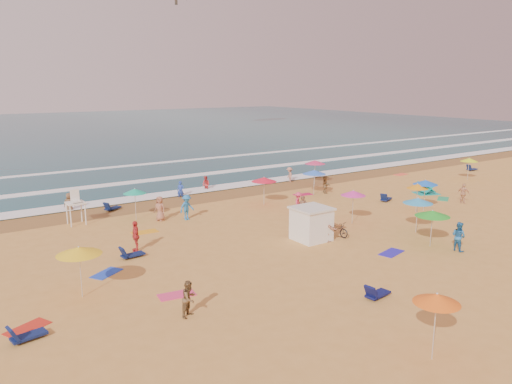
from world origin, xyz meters
TOP-DOWN VIEW (x-y plane):
  - ground at (0.00, 0.00)m, footprint 220.00×220.00m
  - ocean at (0.00, 84.00)m, footprint 220.00×140.00m
  - wet_sand at (0.00, 12.50)m, footprint 220.00×220.00m
  - surf_foam at (0.00, 21.32)m, footprint 200.00×18.70m
  - cabana at (1.06, -2.02)m, footprint 2.00×2.00m
  - cabana_roof at (1.06, -2.02)m, footprint 2.20×2.20m
  - bicycle at (2.96, -2.32)m, footprint 0.85×1.91m
  - lifeguard_stand at (-10.19, 9.98)m, footprint 1.20×1.20m
  - beach_umbrellas at (2.92, -0.60)m, footprint 57.87×30.63m
  - loungers at (6.18, -1.61)m, footprint 50.46×24.16m
  - towels at (1.71, -1.14)m, footprint 42.14×25.24m
  - popup_tents at (22.11, -0.16)m, footprint 9.44×7.32m
  - beachgoers at (0.13, 4.08)m, footprint 44.83×24.37m

SIDE VIEW (x-z plane):
  - ground at x=0.00m, z-range 0.00..0.00m
  - ocean at x=0.00m, z-range -0.09..0.09m
  - wet_sand at x=0.00m, z-range 0.01..0.01m
  - towels at x=1.71m, z-range 0.00..0.03m
  - surf_foam at x=0.00m, z-range 0.08..0.12m
  - loungers at x=6.18m, z-range 0.00..0.34m
  - bicycle at x=2.96m, z-range 0.00..0.97m
  - popup_tents at x=22.11m, z-range 0.00..1.20m
  - beachgoers at x=0.13m, z-range -0.26..1.84m
  - cabana at x=1.06m, z-range 0.00..2.00m
  - lifeguard_stand at x=-10.19m, z-range 0.00..2.10m
  - cabana_roof at x=1.06m, z-range 2.00..2.12m
  - beach_umbrellas at x=2.92m, z-range 1.74..2.54m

